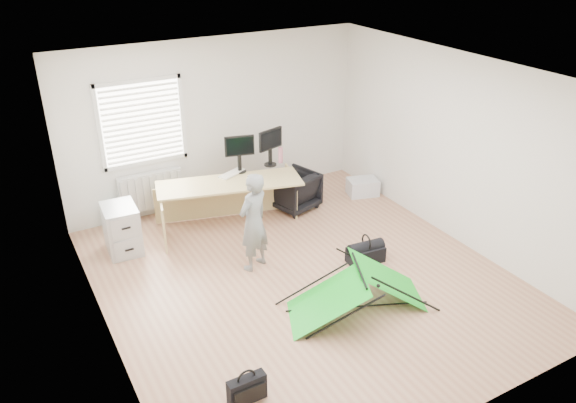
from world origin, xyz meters
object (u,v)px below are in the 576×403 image
kite (358,289)px  office_chair (294,191)px  storage_crate (363,187)px  monitor_left (239,159)px  thermos (281,155)px  laptop_bag (247,389)px  person (253,222)px  monitor_right (270,152)px  filing_cabinet (122,229)px  desk (230,204)px  duffel_bag (365,255)px

kite → office_chair: bearing=99.6°
storage_crate → office_chair: bearing=173.9°
monitor_left → thermos: bearing=15.1°
storage_crate → laptop_bag: (-3.77, -3.27, 0.00)m
person → laptop_bag: person is taller
thermos → monitor_right: bearing=-175.9°
storage_crate → laptop_bag: bearing=-139.1°
filing_cabinet → person: (1.44, -1.29, 0.34)m
filing_cabinet → storage_crate: size_ratio=1.38×
storage_crate → desk: bearing=178.0°
office_chair → duffel_bag: (0.05, -1.91, -0.20)m
monitor_right → storage_crate: 1.83m
monitor_right → duffel_bag: (0.35, -2.15, -0.85)m
laptop_bag → duffel_bag: size_ratio=0.77×
person → kite: bearing=91.4°
laptop_bag → storage_crate: bearing=39.9°
filing_cabinet → laptop_bag: filing_cabinet is taller
thermos → monitor_left: bearing=-179.0°
kite → duffel_bag: bearing=71.7°
monitor_right → kite: (-0.36, -2.95, -0.69)m
monitor_left → desk: bearing=-122.5°
filing_cabinet → duffel_bag: (2.84, -1.93, -0.24)m
desk → duffel_bag: (1.20, -1.86, -0.26)m
thermos → kite: 3.07m
monitor_right → laptop_bag: monitor_right is taller
thermos → office_chair: 0.62m
laptop_bag → filing_cabinet: bearing=94.2°
filing_cabinet → thermos: thermos is taller
storage_crate → duffel_bag: storage_crate is taller
filing_cabinet → laptop_bag: 3.44m
monitor_left → person: bearing=-94.5°
monitor_right → laptop_bag: 4.32m
storage_crate → laptop_bag: laptop_bag is taller
thermos → duffel_bag: (0.15, -2.16, -0.76)m
office_chair → thermos: bearing=-83.7°
filing_cabinet → thermos: bearing=8.1°
monitor_right → filing_cabinet: bearing=168.2°
duffel_bag → thermos: bearing=99.4°
filing_cabinet → desk: bearing=0.7°
filing_cabinet → monitor_left: (1.95, 0.22, 0.60)m
laptop_bag → kite: bearing=19.9°
office_chair → person: 1.89m
filing_cabinet → monitor_right: 2.57m
duffel_bag → person: bearing=160.8°
monitor_right → kite: monitor_right is taller
person → storage_crate: size_ratio=2.73×
monitor_left → monitor_right: bearing=13.9°
desk → thermos: 1.20m
office_chair → person: size_ratio=0.50×
thermos → duffel_bag: thermos is taller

